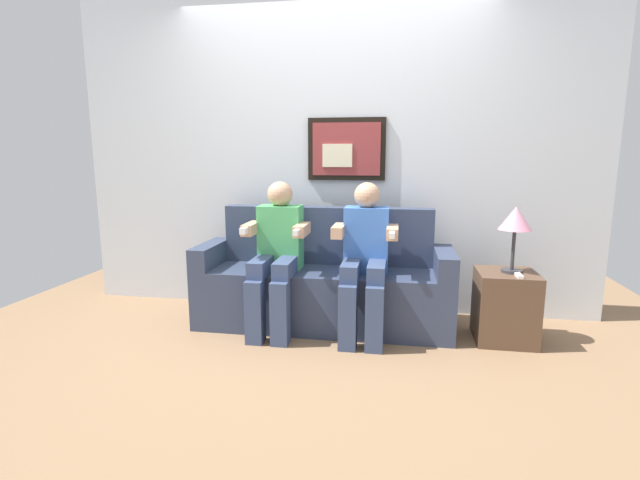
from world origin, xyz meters
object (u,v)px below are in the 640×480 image
couch (324,285)px  side_table_right (505,306)px  spare_remote_on_table (519,275)px  person_on_left (277,251)px  table_lamp (515,221)px  person_on_right (365,254)px

couch → side_table_right: 1.32m
spare_remote_on_table → couch: bearing=170.6°
couch → person_on_left: person_on_left is taller
person_on_left → spare_remote_on_table: (1.69, -0.06, -0.10)m
side_table_right → spare_remote_on_table: (0.05, -0.12, 0.26)m
table_lamp → spare_remote_on_table: table_lamp is taller
person_on_left → person_on_right: size_ratio=1.00×
person_on_right → table_lamp: person_on_right is taller
table_lamp → spare_remote_on_table: (0.02, -0.12, -0.35)m
couch → person_on_left: (-0.33, -0.17, 0.29)m
person_on_left → couch: bearing=27.3°
side_table_right → table_lamp: (0.03, -0.00, 0.61)m
person_on_left → table_lamp: (1.67, 0.06, 0.25)m
side_table_right → table_lamp: 0.61m
person_on_right → side_table_right: size_ratio=2.22×
person_on_right → spare_remote_on_table: person_on_right is taller
spare_remote_on_table → side_table_right: bearing=111.0°
table_lamp → person_on_left: bearing=-178.0°
person_on_right → spare_remote_on_table: size_ratio=8.54×
person_on_left → person_on_right: (0.65, 0.00, -0.00)m
person_on_right → couch: bearing=152.8°
table_lamp → spare_remote_on_table: bearing=-80.1°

